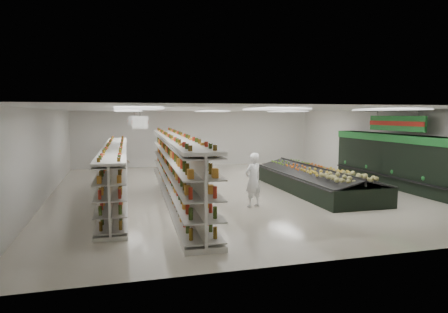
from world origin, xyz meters
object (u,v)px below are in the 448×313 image
object	(u,v)px
gondola_left	(116,174)
shopper_background	(124,160)
produce_island	(315,180)
soda_endcap	(188,158)
shopper_main	(253,180)
gondola_center	(176,169)

from	to	relation	value
gondola_left	shopper_background	distance (m)	5.09
produce_island	soda_endcap	size ratio (longest dim) A/B	4.14
soda_endcap	shopper_background	xyz separation A→B (m)	(-3.20, -0.22, -0.01)
gondola_left	produce_island	xyz separation A→B (m)	(7.53, -0.97, -0.40)
shopper_main	soda_endcap	bearing A→B (deg)	-108.98
produce_island	shopper_background	xyz separation A→B (m)	(-7.12, 6.04, 0.32)
shopper_background	shopper_main	bearing A→B (deg)	-139.30
shopper_background	soda_endcap	bearing A→B (deg)	-71.63
produce_island	shopper_main	xyz separation A→B (m)	(-3.22, -1.87, 0.43)
gondola_center	produce_island	bearing A→B (deg)	-2.77
gondola_center	soda_endcap	distance (m)	5.94
gondola_center	produce_island	distance (m)	5.44
gondola_center	soda_endcap	world-z (taller)	gondola_center
shopper_background	produce_island	bearing A→B (deg)	-115.86
gondola_left	gondola_center	xyz separation A→B (m)	(2.14, -0.46, 0.16)
soda_endcap	shopper_main	size ratio (longest dim) A/B	0.91
soda_endcap	gondola_left	bearing A→B (deg)	-124.34
gondola_left	shopper_main	size ratio (longest dim) A/B	6.08
gondola_center	produce_island	world-z (taller)	gondola_center
produce_island	shopper_main	distance (m)	3.75
gondola_center	shopper_main	world-z (taller)	gondola_center
gondola_center	shopper_background	world-z (taller)	gondola_center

